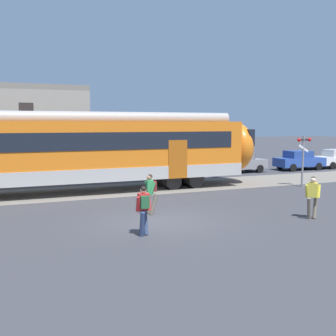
% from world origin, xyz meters
% --- Properties ---
extents(ground_plane, '(160.00, 160.00, 0.00)m').
position_xyz_m(ground_plane, '(0.00, 0.00, 0.00)').
color(ground_plane, '#38383D').
extents(pedestrian_red, '(0.56, 0.63, 1.67)m').
position_xyz_m(pedestrian_red, '(-1.20, -1.79, 0.99)').
color(pedestrian_red, navy).
rests_on(pedestrian_red, ground).
extents(pedestrian_green, '(0.61, 0.60, 1.67)m').
position_xyz_m(pedestrian_green, '(0.03, 1.04, 0.99)').
color(pedestrian_green, '#6B6051').
rests_on(pedestrian_green, ground).
extents(pedestrian_yellow, '(0.70, 0.46, 1.67)m').
position_xyz_m(pedestrian_yellow, '(5.61, -1.99, 0.96)').
color(pedestrian_yellow, '#6B6051').
rests_on(pedestrian_yellow, ground).
extents(parked_car_grey, '(4.09, 1.94, 1.54)m').
position_xyz_m(parked_car_grey, '(10.86, 11.62, 0.78)').
color(parked_car_grey, gray).
rests_on(parked_car_grey, ground).
extents(parked_car_blue, '(4.02, 1.80, 1.54)m').
position_xyz_m(parked_car_blue, '(16.20, 11.35, 0.78)').
color(parked_car_blue, '#284799').
rests_on(parked_car_blue, ground).
extents(crossing_signal, '(0.96, 0.21, 3.00)m').
position_xyz_m(crossing_signal, '(10.65, 4.47, 2.01)').
color(crossing_signal, gray).
rests_on(crossing_signal, ground).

